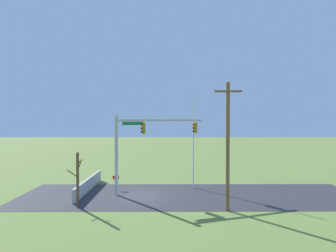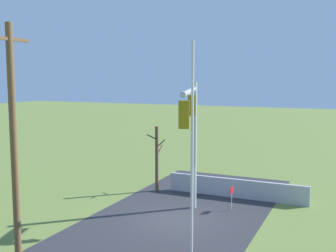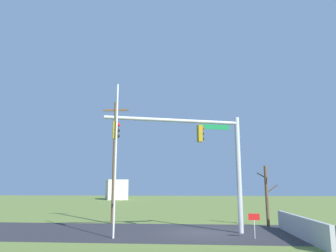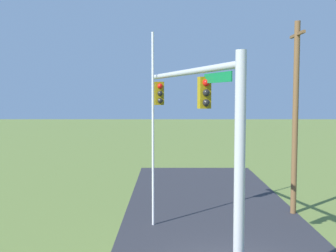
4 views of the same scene
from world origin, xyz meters
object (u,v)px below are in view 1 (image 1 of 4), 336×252
flagpole (193,144)px  signal_mast (142,139)px  open_sign (116,179)px  utility_pole (228,144)px  bare_tree (78,179)px

flagpole → signal_mast: bearing=21.2°
flagpole → open_sign: bearing=4.1°
utility_pole → bare_tree: size_ratio=2.24×
bare_tree → signal_mast: bearing=-137.5°
signal_mast → utility_pole: 7.84m
flagpole → utility_pole: bearing=105.0°
utility_pole → open_sign: bearing=-34.1°
bare_tree → flagpole: bearing=-147.3°
utility_pole → open_sign: size_ratio=7.20×
utility_pole → bare_tree: utility_pole is taller
flagpole → utility_pole: 6.68m
flagpole → bare_tree: flagpole is taller
signal_mast → utility_pole: (-6.31, 4.65, -0.10)m
signal_mast → flagpole: (-4.59, -1.78, -0.65)m
signal_mast → flagpole: flagpole is taller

